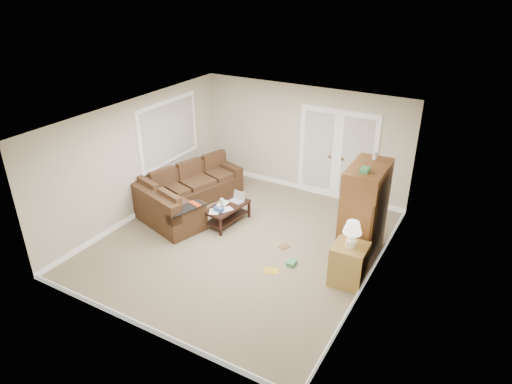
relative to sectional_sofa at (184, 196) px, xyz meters
The scene contains 17 objects.
floor 1.93m from the sectional_sofa, 17.19° to the right, with size 5.50×5.50×0.00m, color gray.
ceiling 2.90m from the sectional_sofa, 17.19° to the right, with size 5.00×5.50×0.02m, color white.
wall_left 1.29m from the sectional_sofa, 140.27° to the right, with size 0.02×5.50×2.50m, color beige.
wall_right 4.46m from the sectional_sofa, ahead, with size 0.02×5.50×2.50m, color beige.
wall_back 3.00m from the sectional_sofa, 50.20° to the left, with size 5.00×0.02×2.50m, color beige.
wall_front 3.90m from the sectional_sofa, 61.20° to the right, with size 5.00×0.02×2.50m, color beige.
baseboards 1.92m from the sectional_sofa, 17.19° to the right, with size 5.00×5.50×0.10m, color white, non-canonical shape.
french_doors 3.51m from the sectional_sofa, 38.84° to the left, with size 1.80×0.05×2.13m.
window_left 1.46m from the sectional_sofa, 145.80° to the left, with size 0.05×1.92×1.42m.
sectional_sofa is the anchor object (origin of this frame).
coffee_table 1.19m from the sectional_sofa, ahead, with size 0.62×1.06×0.68m.
tv_armoire 3.98m from the sectional_sofa, ahead, with size 0.63×1.12×1.91m.
side_cabinet 4.09m from the sectional_sofa, 10.32° to the right, with size 0.57×0.57×1.17m.
space_heater 3.82m from the sectional_sofa, 26.29° to the left, with size 0.11×0.10×0.29m, color silver.
floor_magazine 2.98m from the sectional_sofa, 21.77° to the right, with size 0.26×0.21×0.01m, color gold.
floor_greenbox 3.10m from the sectional_sofa, 14.16° to the right, with size 0.14×0.19×0.08m, color #43945B.
floor_book 2.58m from the sectional_sofa, ahead, with size 0.15×0.21×0.02m, color brown.
Camera 1 is at (3.96, -6.39, 4.82)m, focal length 32.00 mm.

